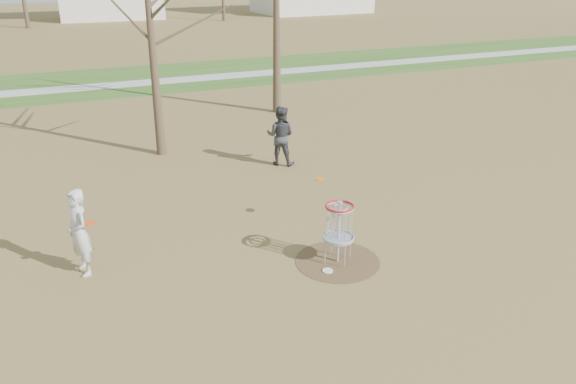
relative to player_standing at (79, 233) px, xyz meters
The scene contains 9 objects.
ground 5.30m from the player_standing, 18.24° to the right, with size 160.00×160.00×0.00m, color brown.
green_band 20.01m from the player_standing, 75.65° to the left, with size 160.00×8.00×0.01m, color #2D5119.
footpath 19.04m from the player_standing, 74.90° to the left, with size 160.00×1.50×0.01m, color #9E9E99.
dirt_circle 5.30m from the player_standing, 18.24° to the right, with size 1.80×1.80×0.01m, color #47331E.
player_standing is the anchor object (origin of this frame).
player_throwing 7.59m from the player_standing, 35.75° to the left, with size 0.89×0.69×1.83m, color #333338.
disc_grounded 5.04m from the player_standing, 22.76° to the right, with size 0.22×0.22×0.02m, color silver.
discs_in_play 2.90m from the player_standing, ahead, with size 5.34×0.46×0.08m.
disc_golf_basket 5.22m from the player_standing, 18.24° to the right, with size 0.64×0.64×1.35m.
Camera 1 is at (-5.05, -9.13, 5.97)m, focal length 35.00 mm.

